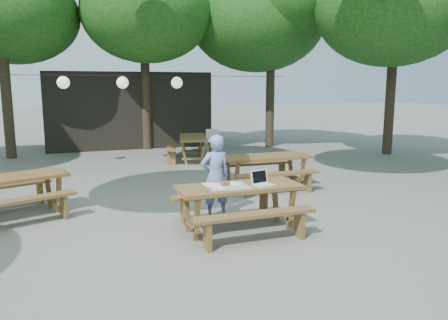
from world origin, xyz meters
TOP-DOWN VIEW (x-y plane):
  - ground at (0.00, 0.00)m, footprint 80.00×80.00m
  - pavilion at (0.50, 10.50)m, footprint 6.00×3.00m
  - main_picnic_table at (0.72, -0.62)m, footprint 2.00×1.58m
  - picnic_table_nw at (-2.87, 1.41)m, footprint 2.32×2.13m
  - picnic_table_ne at (2.41, 1.92)m, footprint 2.02×1.62m
  - picnic_table_far_e at (1.89, 6.08)m, footprint 2.01×2.24m
  - woman at (0.60, 0.19)m, footprint 0.57×0.39m
  - plastic_chair at (2.70, 6.44)m, footprint 0.51×0.51m
  - laptop at (1.08, -0.71)m, footprint 0.38×0.33m
  - tabletop_clutter at (0.51, -0.60)m, footprint 0.70×0.60m
  - paper_lanterns at (-0.19, 6.00)m, footprint 9.00×0.34m

SIDE VIEW (x-z plane):
  - ground at x=0.00m, z-range 0.00..0.00m
  - plastic_chair at x=2.70m, z-range -0.19..0.71m
  - main_picnic_table at x=0.72m, z-range 0.01..0.76m
  - picnic_table_nw at x=-2.87m, z-range 0.01..0.76m
  - picnic_table_ne at x=2.41m, z-range 0.01..0.76m
  - picnic_table_far_e at x=1.89m, z-range 0.01..0.76m
  - woman at x=0.60m, z-range 0.00..1.49m
  - tabletop_clutter at x=0.51m, z-range 0.72..0.80m
  - laptop at x=1.08m, z-range 0.69..0.93m
  - pavilion at x=0.50m, z-range 0.00..2.80m
  - paper_lanterns at x=-0.19m, z-range 2.21..2.59m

